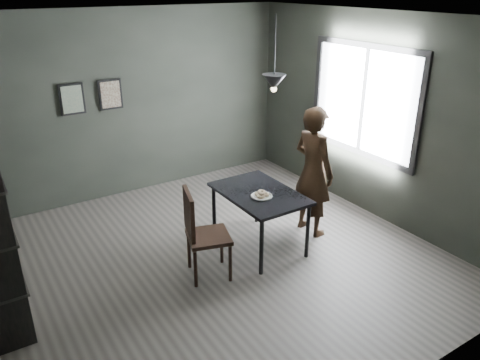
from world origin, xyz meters
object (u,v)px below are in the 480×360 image
cafe_table (259,198)px  woman (313,172)px  pendant_lamp (274,82)px  wood_chair (200,229)px  white_plate (262,197)px

cafe_table → woman: bearing=-3.8°
cafe_table → pendant_lamp: bearing=21.8°
cafe_table → woman: (0.81, -0.05, 0.19)m
woman → wood_chair: 1.77m
wood_chair → pendant_lamp: (1.18, 0.29, 1.45)m
cafe_table → pendant_lamp: pendant_lamp is taller
white_plate → wood_chair: bearing=-176.2°
white_plate → woman: (0.87, 0.08, 0.11)m
pendant_lamp → white_plate: bearing=-143.1°
white_plate → pendant_lamp: (0.31, 0.23, 1.29)m
cafe_table → woman: woman is taller
cafe_table → wood_chair: wood_chair is taller
pendant_lamp → woman: bearing=-15.4°
wood_chair → pendant_lamp: bearing=30.5°
woman → wood_chair: (-1.74, -0.14, -0.26)m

